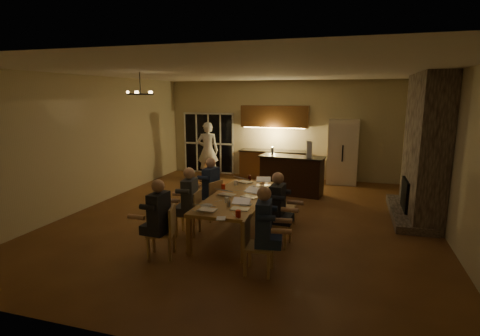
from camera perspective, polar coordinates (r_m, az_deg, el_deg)
name	(u,v)px	position (r m, az deg, el deg)	size (l,w,h in m)	color
floor	(248,218)	(8.53, 1.19, -7.62)	(9.00, 9.00, 0.00)	brown
back_wall	(285,130)	(12.54, 6.86, 5.80)	(8.00, 0.04, 3.20)	#C5B68C
left_wall	(93,141)	(10.01, -21.55, 3.80)	(0.04, 9.00, 3.20)	#C5B68C
right_wall	(455,157)	(8.07, 29.89, 1.52)	(0.04, 9.00, 3.20)	#C5B68C
ceiling	(248,71)	(8.09, 1.29, 14.51)	(8.00, 9.00, 0.04)	white
french_doors	(209,143)	(13.29, -4.79, 3.75)	(1.86, 0.08, 2.10)	black
fireplace	(425,147)	(9.18, 26.33, 2.83)	(0.58, 2.50, 3.20)	#75695C
kitchenette	(274,143)	(12.33, 5.18, 3.88)	(2.24, 0.68, 2.40)	brown
refrigerator	(343,152)	(12.06, 15.41, 2.40)	(0.90, 0.68, 2.00)	beige
dining_table	(239,214)	(7.61, -0.14, -6.98)	(1.10, 2.80, 0.75)	#B28E47
bar_island	(292,175)	(10.50, 7.89, -1.10)	(1.78, 0.68, 1.08)	black
chair_left_near	(161,232)	(6.58, -11.94, -9.52)	(0.44, 0.44, 0.89)	tan
chair_left_mid	(188,213)	(7.50, -7.94, -6.81)	(0.44, 0.44, 0.89)	tan
chair_left_far	(209,200)	(8.36, -4.75, -4.85)	(0.44, 0.44, 0.89)	tan
chair_right_near	(259,246)	(5.90, 2.91, -11.76)	(0.44, 0.44, 0.89)	tan
chair_right_mid	(278,222)	(6.96, 5.85, -8.19)	(0.44, 0.44, 0.89)	tan
chair_right_far	(284,206)	(7.96, 6.80, -5.71)	(0.44, 0.44, 0.89)	tan
person_left_near	(159,220)	(6.43, -12.19, -7.72)	(0.60, 0.60, 1.38)	#21242A
person_right_near	(264,230)	(5.83, 3.63, -9.45)	(0.60, 0.60, 1.38)	navy
person_left_mid	(190,202)	(7.33, -7.64, -5.22)	(0.60, 0.60, 1.38)	#3C4047
person_right_mid	(277,209)	(6.87, 5.70, -6.30)	(0.60, 0.60, 1.38)	#21242A
person_left_far	(211,188)	(8.36, -4.43, -3.11)	(0.60, 0.60, 1.38)	navy
standing_person	(208,151)	(12.32, -4.92, 2.66)	(0.69, 0.45, 1.88)	white
chandelier	(141,94)	(8.22, -14.92, 10.82)	(0.54, 0.54, 0.03)	black
laptop_a	(207,204)	(6.57, -5.03, -5.50)	(0.32, 0.28, 0.23)	silver
laptop_b	(240,203)	(6.60, -0.01, -5.38)	(0.32, 0.28, 0.23)	silver
laptop_c	(227,189)	(7.55, -2.02, -3.29)	(0.32, 0.28, 0.23)	silver
laptop_d	(250,192)	(7.38, 1.49, -3.60)	(0.32, 0.28, 0.23)	silver
laptop_e	(245,178)	(8.62, 0.74, -1.46)	(0.32, 0.28, 0.23)	silver
laptop_f	(263,181)	(8.32, 3.59, -1.95)	(0.32, 0.28, 0.23)	silver
mug_front	(227,200)	(7.03, -2.03, -4.90)	(0.08, 0.08, 0.10)	white
mug_mid	(253,188)	(7.93, 2.02, -3.05)	(0.08, 0.08, 0.10)	white
mug_back	(236,183)	(8.36, -0.66, -2.30)	(0.08, 0.08, 0.10)	white
redcup_near	(238,214)	(6.20, -0.28, -6.99)	(0.09, 0.09, 0.12)	red
redcup_mid	(223,187)	(7.97, -2.57, -2.90)	(0.08, 0.08, 0.12)	red
redcup_far	(263,179)	(8.69, 3.54, -1.74)	(0.10, 0.10, 0.12)	red
can_silver	(229,204)	(6.76, -1.76, -5.46)	(0.07, 0.07, 0.12)	#B2B2B7
can_cola	(249,178)	(8.86, 1.45, -1.48)	(0.07, 0.07, 0.12)	#3F0F0C
plate_near	(246,204)	(6.90, 0.86, -5.55)	(0.22, 0.22, 0.02)	white
plate_left	(207,206)	(6.85, -5.11, -5.72)	(0.22, 0.22, 0.02)	white
plate_far	(265,189)	(8.04, 3.80, -3.17)	(0.23, 0.23, 0.02)	white
notepad	(221,219)	(6.15, -2.92, -7.70)	(0.15, 0.20, 0.01)	white
bar_bottle	(272,151)	(10.48, 4.95, 2.61)	(0.07, 0.07, 0.24)	#99999E
bar_blender	(309,149)	(10.21, 10.50, 2.81)	(0.14, 0.14, 0.44)	silver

